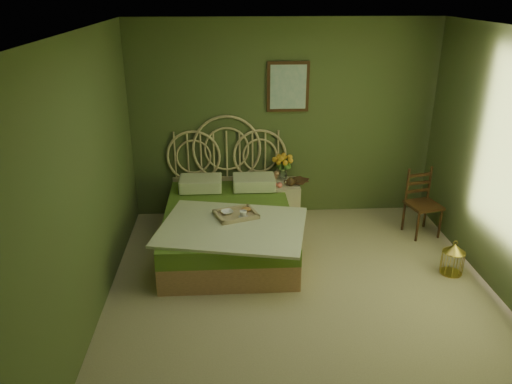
{
  "coord_description": "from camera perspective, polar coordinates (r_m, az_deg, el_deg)",
  "views": [
    {
      "loc": [
        -0.74,
        -4.13,
        2.94
      ],
      "look_at": [
        -0.43,
        1.0,
        0.81
      ],
      "focal_mm": 35.0,
      "sensor_mm": 36.0,
      "label": 1
    }
  ],
  "objects": [
    {
      "name": "coffee_cup",
      "position": [
        5.6,
        -1.48,
        -2.54
      ],
      "size": [
        0.09,
        0.09,
        0.08
      ],
      "primitive_type": "imported",
      "rotation": [
        0.0,
        0.0,
        0.01
      ],
      "color": "white",
      "rests_on": "bed"
    },
    {
      "name": "wall_back",
      "position": [
        6.63,
        3.12,
        8.12
      ],
      "size": [
        4.0,
        0.0,
        4.0
      ],
      "primitive_type": "plane",
      "rotation": [
        1.57,
        0.0,
        0.0
      ],
      "color": "#4B562D",
      "rests_on": "floor"
    },
    {
      "name": "wall_art",
      "position": [
        6.51,
        3.69,
        11.9
      ],
      "size": [
        0.54,
        0.04,
        0.64
      ],
      "color": "#35230E",
      "rests_on": "wall_back"
    },
    {
      "name": "birdcage",
      "position": [
        5.91,
        21.56,
        -7.15
      ],
      "size": [
        0.24,
        0.24,
        0.36
      ],
      "rotation": [
        0.0,
        0.0,
        0.42
      ],
      "color": "gold",
      "rests_on": "floor"
    },
    {
      "name": "cereal_bowl",
      "position": [
        5.71,
        -3.32,
        -2.32
      ],
      "size": [
        0.17,
        0.17,
        0.03
      ],
      "primitive_type": "imported",
      "rotation": [
        0.0,
        0.0,
        0.32
      ],
      "color": "white",
      "rests_on": "bed"
    },
    {
      "name": "chair",
      "position": [
        6.63,
        18.46,
        -0.65
      ],
      "size": [
        0.45,
        0.45,
        0.84
      ],
      "rotation": [
        0.0,
        0.0,
        0.22
      ],
      "color": "#35230E",
      "rests_on": "floor"
    },
    {
      "name": "ceiling",
      "position": [
        4.21,
        7.03,
        17.68
      ],
      "size": [
        4.5,
        4.5,
        0.0
      ],
      "primitive_type": "plane",
      "rotation": [
        3.14,
        0.0,
        0.0
      ],
      "color": "silver",
      "rests_on": "wall_back"
    },
    {
      "name": "bed",
      "position": [
        6.01,
        -3.18,
        -3.6
      ],
      "size": [
        1.76,
        2.23,
        1.38
      ],
      "color": "tan",
      "rests_on": "floor"
    },
    {
      "name": "floor",
      "position": [
        5.13,
        5.63,
        -12.66
      ],
      "size": [
        4.5,
        4.5,
        0.0
      ],
      "primitive_type": "plane",
      "color": "tan",
      "rests_on": "ground"
    },
    {
      "name": "book_lower",
      "position": [
        6.64,
        4.34,
        1.23
      ],
      "size": [
        0.24,
        0.27,
        0.02
      ],
      "primitive_type": "imported",
      "rotation": [
        0.0,
        0.0,
        0.41
      ],
      "color": "#381E0F",
      "rests_on": "nightstand"
    },
    {
      "name": "wall_left",
      "position": [
        4.62,
        -19.01,
        0.4
      ],
      "size": [
        0.0,
        4.5,
        4.5
      ],
      "primitive_type": "plane",
      "rotation": [
        1.57,
        0.0,
        1.57
      ],
      "color": "#4B562D",
      "rests_on": "floor"
    },
    {
      "name": "book_upper",
      "position": [
        6.63,
        4.35,
        1.4
      ],
      "size": [
        0.27,
        0.3,
        0.02
      ],
      "primitive_type": "imported",
      "rotation": [
        0.0,
        0.0,
        -0.53
      ],
      "color": "#472819",
      "rests_on": "nightstand"
    },
    {
      "name": "nightstand",
      "position": [
        6.69,
        2.82,
        -0.36
      ],
      "size": [
        0.48,
        0.49,
        0.96
      ],
      "color": "beige",
      "rests_on": "floor"
    }
  ]
}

